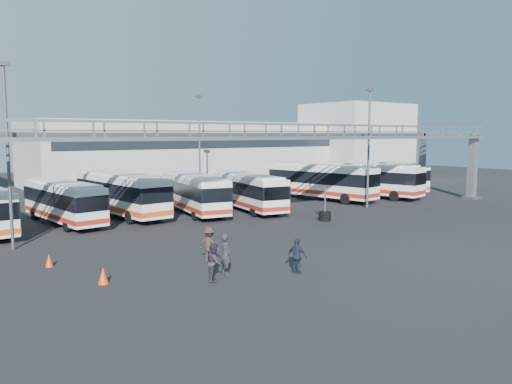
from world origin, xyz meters
TOP-DOWN VIEW (x-y plane):
  - ground at (0.00, 0.00)m, footprint 140.00×140.00m
  - gantry at (0.00, 5.87)m, footprint 51.40×5.15m
  - warehouse at (12.00, 38.00)m, footprint 42.00×14.00m
  - building_right at (38.00, 32.00)m, footprint 14.00×12.00m
  - light_pole_left at (-16.00, 8.00)m, footprint 0.70×0.35m
  - light_pole_mid at (12.00, 7.00)m, footprint 0.70×0.35m
  - light_pole_back at (4.00, 22.00)m, footprint 0.70×0.35m
  - bus_2 at (-11.41, 14.66)m, footprint 3.20×10.16m
  - bus_3 at (-6.87, 15.32)m, footprint 3.47×11.27m
  - bus_4 at (-1.52, 13.39)m, footprint 4.30×10.66m
  - bus_5 at (2.85, 11.99)m, footprint 4.12×10.39m
  - bus_7 at (12.64, 13.40)m, footprint 4.47×11.75m
  - bus_8 at (17.92, 12.15)m, footprint 4.82×11.53m
  - bus_9 at (23.26, 14.39)m, footprint 4.24×11.31m
  - pedestrian_a at (-9.19, -3.14)m, footprint 0.51×0.72m
  - pedestrian_b at (-10.14, -3.70)m, footprint 0.97×1.02m
  - pedestrian_c at (-8.65, -0.80)m, footprint 1.10×1.32m
  - pedestrian_d at (-6.49, -4.98)m, footprint 0.68×1.04m
  - cone_left at (-14.18, -1.24)m, footprint 0.59×0.59m
  - cone_right at (-15.32, 3.04)m, footprint 0.43×0.43m
  - tire_stack at (4.48, 4.50)m, footprint 0.89×0.89m

SIDE VIEW (x-z plane):
  - ground at x=0.00m, z-range 0.00..0.00m
  - cone_right at x=-15.32m, z-range 0.00..0.62m
  - cone_left at x=-14.18m, z-range 0.00..0.72m
  - tire_stack at x=4.48m, z-range -0.84..1.69m
  - pedestrian_d at x=-6.49m, z-range 0.00..1.64m
  - pedestrian_b at x=-10.14m, z-range 0.00..1.67m
  - pedestrian_c at x=-8.65m, z-range 0.00..1.78m
  - pedestrian_a at x=-9.19m, z-range 0.00..1.89m
  - bus_2 at x=-11.41m, z-range 0.16..3.19m
  - bus_5 at x=2.85m, z-range 0.16..3.24m
  - bus_4 at x=-1.52m, z-range 0.17..3.32m
  - bus_9 at x=23.26m, z-range 0.18..3.53m
  - bus_3 at x=-6.87m, z-range 0.18..3.55m
  - bus_8 at x=17.92m, z-range 0.18..3.59m
  - bus_7 at x=12.64m, z-range 0.19..3.67m
  - warehouse at x=12.00m, z-range 0.00..8.00m
  - building_right at x=38.00m, z-range 0.00..11.00m
  - gantry at x=0.00m, z-range 1.96..9.06m
  - light_pole_left at x=-16.00m, z-range 0.62..10.83m
  - light_pole_mid at x=12.00m, z-range 0.62..10.83m
  - light_pole_back at x=4.00m, z-range 0.62..10.83m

